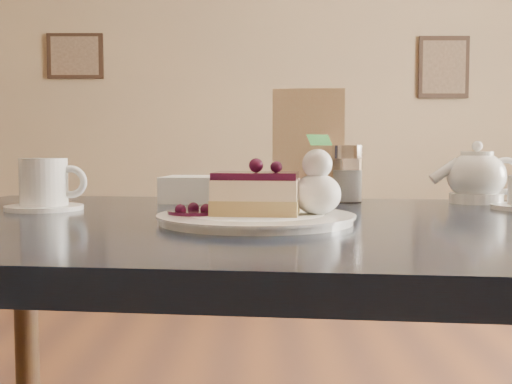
{
  "coord_description": "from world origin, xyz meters",
  "views": [
    {
      "loc": [
        0.13,
        -0.83,
        0.88
      ],
      "look_at": [
        0.12,
        0.03,
        0.82
      ],
      "focal_mm": 45.0,
      "sensor_mm": 36.0,
      "label": 1
    }
  ],
  "objects_px": {
    "cheesecake_slice": "(256,194)",
    "dessert_plate": "(256,219)",
    "main_table": "(260,271)",
    "coffee_set": "(45,187)",
    "tea_set": "(486,181)"
  },
  "relations": [
    {
      "from": "dessert_plate",
      "to": "coffee_set",
      "type": "xyz_separation_m",
      "value": [
        -0.37,
        0.2,
        0.03
      ]
    },
    {
      "from": "dessert_plate",
      "to": "main_table",
      "type": "bearing_deg",
      "value": 83.39
    },
    {
      "from": "cheesecake_slice",
      "to": "tea_set",
      "type": "relative_size",
      "value": 0.54
    },
    {
      "from": "dessert_plate",
      "to": "cheesecake_slice",
      "type": "distance_m",
      "value": 0.04
    },
    {
      "from": "tea_set",
      "to": "coffee_set",
      "type": "bearing_deg",
      "value": -172.09
    },
    {
      "from": "coffee_set",
      "to": "tea_set",
      "type": "xyz_separation_m",
      "value": [
        0.81,
        0.11,
        0.0
      ]
    },
    {
      "from": "main_table",
      "to": "tea_set",
      "type": "xyz_separation_m",
      "value": [
        0.44,
        0.26,
        0.13
      ]
    },
    {
      "from": "dessert_plate",
      "to": "coffee_set",
      "type": "relative_size",
      "value": 1.95
    },
    {
      "from": "dessert_plate",
      "to": "tea_set",
      "type": "height_order",
      "value": "tea_set"
    },
    {
      "from": "cheesecake_slice",
      "to": "dessert_plate",
      "type": "bearing_deg",
      "value": -19.96
    },
    {
      "from": "main_table",
      "to": "coffee_set",
      "type": "bearing_deg",
      "value": 165.67
    },
    {
      "from": "cheesecake_slice",
      "to": "tea_set",
      "type": "distance_m",
      "value": 0.54
    },
    {
      "from": "main_table",
      "to": "coffee_set",
      "type": "distance_m",
      "value": 0.42
    },
    {
      "from": "main_table",
      "to": "dessert_plate",
      "type": "relative_size",
      "value": 4.75
    },
    {
      "from": "dessert_plate",
      "to": "coffee_set",
      "type": "distance_m",
      "value": 0.42
    }
  ]
}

